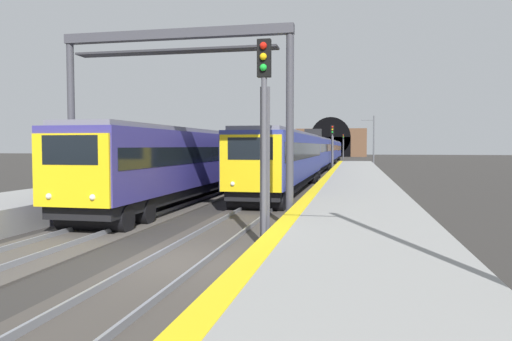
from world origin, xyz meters
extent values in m
plane|color=#302D2B|center=(0.00, 0.00, 0.00)|extent=(320.00, 320.00, 0.00)
cube|color=gray|center=(0.00, -4.42, 0.47)|extent=(112.00, 4.31, 0.93)
cube|color=yellow|center=(0.00, -2.52, 0.94)|extent=(112.00, 0.50, 0.01)
cube|color=#423D38|center=(0.00, 0.00, 0.03)|extent=(160.00, 2.86, 0.06)
cube|color=gray|center=(0.00, 0.72, 0.14)|extent=(160.00, 0.07, 0.15)
cube|color=gray|center=(0.00, -0.72, 0.14)|extent=(160.00, 0.07, 0.15)
cube|color=#4C4742|center=(0.00, 4.51, 0.03)|extent=(160.00, 3.15, 0.06)
cube|color=gray|center=(0.00, 3.79, 0.14)|extent=(160.00, 0.07, 0.15)
cube|color=navy|center=(19.18, 0.00, 2.35)|extent=(20.27, 3.05, 2.71)
cube|color=black|center=(19.18, 0.00, 2.72)|extent=(19.46, 3.07, 0.93)
cube|color=slate|center=(19.18, 0.00, 3.80)|extent=(19.66, 2.61, 0.20)
cube|color=black|center=(19.18, 0.00, 0.81)|extent=(19.86, 2.70, 0.52)
cylinder|color=black|center=(10.24, 0.08, 0.47)|extent=(0.97, 2.65, 0.95)
cylinder|color=black|center=(12.04, 0.06, 0.47)|extent=(0.97, 2.65, 0.95)
cylinder|color=black|center=(26.32, -0.06, 0.47)|extent=(0.97, 2.65, 0.95)
cylinder|color=black|center=(28.12, -0.08, 0.47)|extent=(0.97, 2.65, 0.95)
cube|color=yellow|center=(9.02, 0.09, 2.25)|extent=(0.14, 2.76, 2.50)
cube|color=black|center=(8.97, 0.09, 2.89)|extent=(0.06, 2.01, 0.97)
sphere|color=#F2EACC|center=(8.95, -0.70, 1.35)|extent=(0.20, 0.20, 0.20)
sphere|color=#F2EACC|center=(8.97, 0.88, 1.35)|extent=(0.20, 0.20, 0.20)
cube|color=navy|center=(40.05, 0.00, 2.35)|extent=(20.27, 3.05, 2.71)
cube|color=black|center=(40.05, 0.00, 2.81)|extent=(19.46, 3.07, 0.78)
cube|color=slate|center=(40.05, 0.00, 3.80)|extent=(19.66, 2.61, 0.20)
cube|color=black|center=(40.05, 0.00, 0.81)|extent=(19.86, 2.70, 0.52)
cylinder|color=black|center=(31.35, 0.08, 0.47)|extent=(0.97, 2.65, 0.95)
cylinder|color=black|center=(33.15, 0.06, 0.47)|extent=(0.97, 2.65, 0.95)
cylinder|color=black|center=(46.96, -0.06, 0.47)|extent=(0.97, 2.65, 0.95)
cylinder|color=black|center=(48.75, -0.08, 0.47)|extent=(0.97, 2.65, 0.95)
cube|color=navy|center=(60.92, 0.00, 2.35)|extent=(20.27, 3.05, 2.71)
cube|color=black|center=(60.92, 0.00, 2.73)|extent=(19.46, 3.07, 0.76)
cube|color=slate|center=(60.92, 0.00, 3.80)|extent=(19.66, 2.61, 0.20)
cube|color=black|center=(60.92, 0.00, 0.81)|extent=(19.86, 2.70, 0.52)
cylinder|color=black|center=(52.10, 0.08, 0.47)|extent=(0.97, 2.65, 0.95)
cylinder|color=black|center=(53.90, 0.06, 0.47)|extent=(0.97, 2.65, 0.95)
cylinder|color=black|center=(67.95, -0.06, 0.47)|extent=(0.97, 2.65, 0.95)
cylinder|color=black|center=(69.75, -0.08, 0.47)|extent=(0.97, 2.65, 0.95)
cube|color=navy|center=(81.80, 0.00, 2.35)|extent=(20.27, 3.05, 2.71)
cube|color=black|center=(81.80, 0.00, 2.59)|extent=(19.46, 3.07, 0.87)
cube|color=slate|center=(81.80, 0.00, 3.80)|extent=(19.66, 2.61, 0.20)
cube|color=black|center=(81.80, 0.00, 0.81)|extent=(19.86, 2.70, 0.52)
cylinder|color=black|center=(72.78, 0.08, 0.47)|extent=(0.97, 2.65, 0.95)
cylinder|color=black|center=(74.58, 0.06, 0.47)|extent=(0.97, 2.65, 0.95)
cylinder|color=black|center=(89.01, -0.06, 0.47)|extent=(0.97, 2.65, 0.95)
cylinder|color=black|center=(90.81, -0.08, 0.47)|extent=(0.97, 2.65, 0.95)
cube|color=black|center=(40.05, 0.00, 4.35)|extent=(1.32, 1.73, 0.90)
cube|color=navy|center=(11.84, 4.51, 2.35)|extent=(18.64, 2.95, 2.64)
cube|color=black|center=(11.84, 4.51, 2.57)|extent=(17.90, 2.97, 0.76)
cube|color=slate|center=(11.84, 4.51, 3.77)|extent=(18.08, 2.52, 0.20)
cube|color=black|center=(11.84, 4.51, 0.83)|extent=(18.27, 2.60, 0.54)
cylinder|color=black|center=(3.84, 4.56, 0.49)|extent=(0.99, 2.61, 0.98)
cylinder|color=black|center=(5.64, 4.54, 0.49)|extent=(0.99, 2.61, 0.98)
cylinder|color=black|center=(18.04, 4.47, 0.49)|extent=(0.99, 2.61, 0.98)
cylinder|color=black|center=(19.84, 4.46, 0.49)|extent=(0.99, 2.61, 0.98)
cube|color=yellow|center=(2.49, 4.56, 2.22)|extent=(0.14, 2.72, 2.38)
cube|color=black|center=(2.44, 4.56, 2.88)|extent=(0.05, 1.98, 0.95)
sphere|color=#F2EACC|center=(2.43, 3.78, 1.38)|extent=(0.20, 0.20, 0.20)
sphere|color=#F2EACC|center=(2.44, 5.34, 1.38)|extent=(0.20, 0.20, 0.20)
cube|color=navy|center=(31.18, 4.51, 2.35)|extent=(18.64, 2.95, 2.64)
cube|color=black|center=(31.18, 4.51, 2.69)|extent=(17.90, 2.97, 0.87)
cube|color=slate|center=(31.18, 4.51, 3.77)|extent=(18.08, 2.52, 0.20)
cube|color=black|center=(31.18, 4.51, 0.83)|extent=(18.27, 2.60, 0.54)
cylinder|color=black|center=(23.17, 4.56, 0.49)|extent=(0.99, 2.61, 0.98)
cylinder|color=black|center=(24.97, 4.54, 0.49)|extent=(0.99, 2.61, 0.98)
cylinder|color=black|center=(37.39, 4.47, 0.49)|extent=(0.99, 2.61, 0.98)
cylinder|color=black|center=(39.19, 4.46, 0.49)|extent=(0.99, 2.61, 0.98)
cylinder|color=#4C4C54|center=(1.96, -1.84, 2.47)|extent=(0.16, 0.16, 4.93)
cube|color=black|center=(1.96, -1.84, 5.46)|extent=(0.20, 0.38, 1.05)
cube|color=#4C4C54|center=(2.10, -1.84, 2.47)|extent=(0.04, 0.28, 4.44)
sphere|color=red|center=(1.83, -1.84, 5.78)|extent=(0.20, 0.20, 0.20)
sphere|color=yellow|center=(1.83, -1.84, 5.48)|extent=(0.20, 0.20, 0.20)
sphere|color=green|center=(1.83, -1.84, 5.18)|extent=(0.20, 0.20, 0.20)
cylinder|color=#4C4C54|center=(44.21, -1.84, 2.16)|extent=(0.16, 0.16, 4.32)
cube|color=black|center=(44.21, -1.84, 4.85)|extent=(0.20, 0.38, 1.05)
cube|color=#4C4C54|center=(44.35, -1.84, 2.16)|extent=(0.04, 0.28, 3.89)
sphere|color=red|center=(44.08, -1.84, 5.17)|extent=(0.20, 0.20, 0.20)
sphere|color=yellow|center=(44.08, -1.84, 4.87)|extent=(0.20, 0.20, 0.20)
sphere|color=green|center=(44.08, -1.84, 4.57)|extent=(0.20, 0.20, 0.20)
cylinder|color=#4C4C54|center=(97.71, -1.84, 2.31)|extent=(0.16, 0.16, 4.62)
cube|color=black|center=(97.71, -1.84, 5.14)|extent=(0.20, 0.38, 1.05)
cube|color=#4C4C54|center=(97.85, -1.84, 2.31)|extent=(0.04, 0.28, 4.16)
sphere|color=red|center=(97.58, -1.84, 5.47)|extent=(0.20, 0.20, 0.20)
sphere|color=yellow|center=(97.58, -1.84, 5.17)|extent=(0.20, 0.20, 0.20)
sphere|color=green|center=(97.58, -1.84, 4.87)|extent=(0.20, 0.20, 0.20)
cylinder|color=#3F3F47|center=(5.71, 6.58, 3.49)|extent=(0.28, 0.28, 6.97)
cylinder|color=#3F3F47|center=(5.71, -2.07, 3.49)|extent=(0.28, 0.28, 6.97)
cube|color=#3F3F47|center=(5.71, 2.25, 7.15)|extent=(0.36, 8.92, 0.35)
cube|color=#2D2D33|center=(5.71, 2.25, 6.52)|extent=(0.70, 7.78, 0.08)
cube|color=brown|center=(124.63, 2.25, 3.92)|extent=(2.59, 19.67, 7.84)
cube|color=black|center=(123.29, 2.25, 2.75)|extent=(0.12, 11.02, 5.49)
cylinder|color=black|center=(123.29, 2.25, 5.49)|extent=(0.12, 11.02, 11.02)
cylinder|color=#595B60|center=(58.53, -6.98, 3.63)|extent=(0.22, 0.22, 7.26)
cylinder|color=#595B60|center=(58.53, -6.08, 6.66)|extent=(0.08, 1.79, 0.08)
camera|label=1|loc=(-11.39, -4.34, 3.01)|focal=33.76mm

